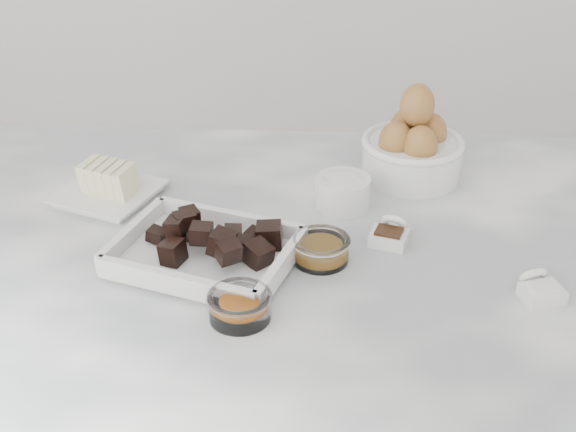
% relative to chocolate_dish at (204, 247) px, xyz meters
% --- Properties ---
extents(marble_slab, '(1.20, 0.80, 0.04)m').
position_rel_chocolate_dish_xyz_m(marble_slab, '(0.09, 0.03, -0.04)').
color(marble_slab, white).
rests_on(marble_slab, cabinet).
extents(chocolate_dish, '(0.28, 0.24, 0.06)m').
position_rel_chocolate_dish_xyz_m(chocolate_dish, '(0.00, 0.00, 0.00)').
color(chocolate_dish, white).
rests_on(chocolate_dish, marble_slab).
extents(butter_plate, '(0.18, 0.18, 0.06)m').
position_rel_chocolate_dish_xyz_m(butter_plate, '(-0.17, 0.17, -0.00)').
color(butter_plate, white).
rests_on(butter_plate, marble_slab).
extents(sugar_ramekin, '(0.08, 0.08, 0.05)m').
position_rel_chocolate_dish_xyz_m(sugar_ramekin, '(0.18, 0.16, 0.00)').
color(sugar_ramekin, white).
rests_on(sugar_ramekin, marble_slab).
extents(egg_bowl, '(0.16, 0.16, 0.16)m').
position_rel_chocolate_dish_xyz_m(egg_bowl, '(0.29, 0.27, 0.03)').
color(egg_bowl, white).
rests_on(egg_bowl, marble_slab).
extents(honey_bowl, '(0.08, 0.08, 0.03)m').
position_rel_chocolate_dish_xyz_m(honey_bowl, '(0.15, 0.01, -0.01)').
color(honey_bowl, white).
rests_on(honey_bowl, marble_slab).
extents(zest_bowl, '(0.08, 0.08, 0.03)m').
position_rel_chocolate_dish_xyz_m(zest_bowl, '(0.06, -0.12, -0.01)').
color(zest_bowl, white).
rests_on(zest_bowl, marble_slab).
extents(vanilla_spoon, '(0.06, 0.07, 0.04)m').
position_rel_chocolate_dish_xyz_m(vanilla_spoon, '(0.25, 0.07, -0.01)').
color(vanilla_spoon, white).
rests_on(vanilla_spoon, marble_slab).
extents(salt_spoon, '(0.06, 0.07, 0.04)m').
position_rel_chocolate_dish_xyz_m(salt_spoon, '(0.43, -0.06, -0.01)').
color(salt_spoon, white).
rests_on(salt_spoon, marble_slab).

